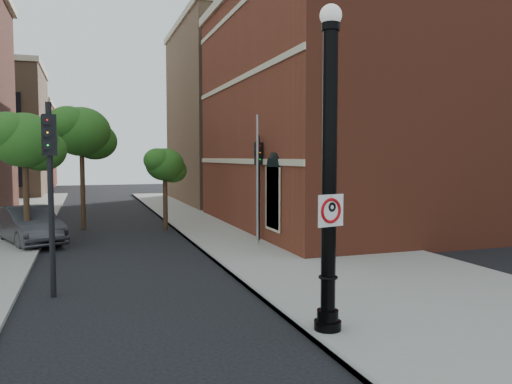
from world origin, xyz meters
name	(u,v)px	position (x,y,z in m)	size (l,w,h in m)	color
ground	(203,337)	(0.00, 0.00, 0.00)	(120.00, 120.00, 0.00)	black
sidewalk_right	(287,241)	(6.00, 10.00, 0.06)	(8.00, 60.00, 0.12)	gray
curb_edge	(198,246)	(2.05, 10.00, 0.07)	(0.10, 60.00, 0.14)	gray
brick_wall_building	(424,112)	(16.00, 14.00, 6.26)	(22.30, 16.30, 12.50)	brown
bg_building_red	(1,146)	(-12.00, 58.00, 5.00)	(12.00, 12.00, 10.00)	maroon
bg_building_tan_b	(306,119)	(16.00, 30.00, 7.00)	(22.00, 14.00, 14.00)	#8B694C
lamppost	(329,186)	(2.47, -0.73, 3.11)	(0.57, 0.57, 6.73)	black
no_parking_sign	(331,210)	(2.43, -0.90, 2.63)	(0.64, 0.19, 0.65)	white
parked_car	(29,225)	(-4.55, 13.18, 0.81)	(1.71, 4.91, 1.62)	#2E2E33
traffic_signal_left	(50,167)	(-3.10, 4.15, 3.45)	(0.39, 0.45, 5.12)	black
traffic_signal_right	(259,171)	(4.80, 10.34, 3.11)	(0.35, 0.40, 4.61)	black
utility_pole	(258,181)	(4.40, 9.35, 2.71)	(0.11, 0.11, 5.42)	#999999
street_tree_a	(26,142)	(-4.48, 12.13, 4.31)	(3.03, 2.74, 5.47)	black
street_tree_b	(82,133)	(-2.35, 17.11, 4.92)	(3.46, 3.12, 6.23)	black
street_tree_c	(165,166)	(1.62, 15.72, 3.27)	(2.30, 2.08, 4.15)	black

